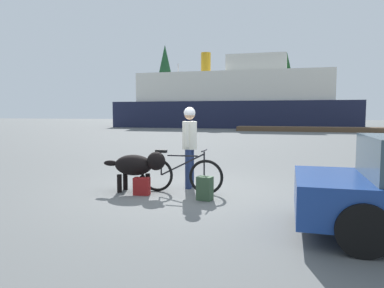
{
  "coord_description": "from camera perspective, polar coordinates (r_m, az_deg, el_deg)",
  "views": [
    {
      "loc": [
        2.02,
        -7.22,
        1.66
      ],
      "look_at": [
        -0.12,
        0.7,
        0.94
      ],
      "focal_mm": 33.71,
      "sensor_mm": 36.0,
      "label": 1
    }
  ],
  "objects": [
    {
      "name": "dog",
      "position": [
        7.61,
        -8.54,
        -3.34
      ],
      "size": [
        1.38,
        0.51,
        0.86
      ],
      "color": "black",
      "rests_on": "ground_plane"
    },
    {
      "name": "bicycle",
      "position": [
        7.48,
        -1.86,
        -4.82
      ],
      "size": [
        1.78,
        0.44,
        0.91
      ],
      "color": "black",
      "rests_on": "ground_plane"
    },
    {
      "name": "pine_tree_mid_back",
      "position": [
        64.59,
        3.69,
        8.44
      ],
      "size": [
        4.15,
        4.15,
        8.66
      ],
      "color": "#4C331E",
      "rests_on": "ground_plane"
    },
    {
      "name": "pine_tree_far_left",
      "position": [
        58.68,
        -4.28,
        10.82
      ],
      "size": [
        4.15,
        4.15,
        12.41
      ],
      "color": "#4C331E",
      "rests_on": "ground_plane"
    },
    {
      "name": "ferry_boat",
      "position": [
        41.24,
        6.66,
        6.76
      ],
      "size": [
        26.37,
        7.09,
        8.48
      ],
      "color": "#191E38",
      "rests_on": "ground_plane"
    },
    {
      "name": "sailboat_moored",
      "position": [
        41.52,
        -2.18,
        3.37
      ],
      "size": [
        6.72,
        1.88,
        7.19
      ],
      "color": "navy",
      "rests_on": "ground_plane"
    },
    {
      "name": "backpack",
      "position": [
        6.89,
        2.04,
        -7.03
      ],
      "size": [
        0.32,
        0.26,
        0.45
      ],
      "primitive_type": "cube",
      "rotation": [
        0.0,
        0.0,
        -0.22
      ],
      "color": "#334C33",
      "rests_on": "ground_plane"
    },
    {
      "name": "dock_pier",
      "position": [
        33.86,
        22.91,
        2.12
      ],
      "size": [
        18.41,
        2.06,
        0.4
      ],
      "primitive_type": "cube",
      "color": "brown",
      "rests_on": "ground_plane"
    },
    {
      "name": "ground_plane",
      "position": [
        7.68,
        -0.5,
        -7.51
      ],
      "size": [
        160.0,
        160.0,
        0.0
      ],
      "primitive_type": "plane",
      "color": "#595B5B"
    },
    {
      "name": "person_cyclist",
      "position": [
        7.89,
        -0.38,
        0.8
      ],
      "size": [
        0.32,
        0.53,
        1.78
      ],
      "color": "navy",
      "rests_on": "ground_plane"
    },
    {
      "name": "handbag_pannier",
      "position": [
        7.39,
        -7.96,
        -6.64
      ],
      "size": [
        0.33,
        0.21,
        0.35
      ],
      "primitive_type": "cube",
      "rotation": [
        0.0,
        0.0,
        0.09
      ],
      "color": "maroon",
      "rests_on": "ground_plane"
    },
    {
      "name": "pine_tree_center",
      "position": [
        56.14,
        14.71,
        9.58
      ],
      "size": [
        4.0,
        4.0,
        10.58
      ],
      "color": "#4C331E",
      "rests_on": "ground_plane"
    }
  ]
}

